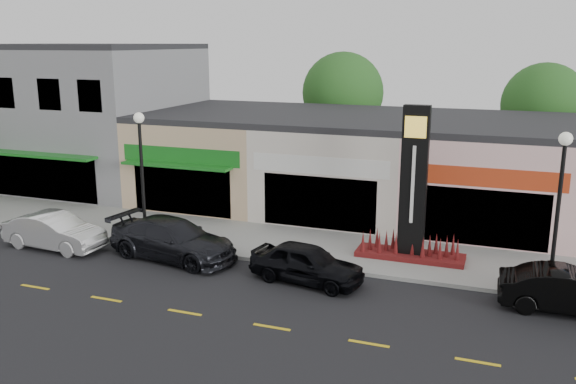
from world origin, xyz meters
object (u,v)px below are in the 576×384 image
(car_white_van, at_px, (55,231))
(car_black_sedan, at_px, (307,263))
(lamp_west_near, at_px, (142,164))
(lamp_east_near, at_px, (559,197))
(pylon_sign, at_px, (412,206))
(car_dark_sedan, at_px, (173,239))
(car_black_conv, at_px, (569,291))

(car_white_van, xyz_separation_m, car_black_sedan, (11.05, 0.14, -0.03))
(lamp_west_near, height_order, car_white_van, lamp_west_near)
(lamp_east_near, bearing_deg, lamp_west_near, 180.00)
(lamp_west_near, relative_size, pylon_sign, 0.91)
(lamp_west_near, xyz_separation_m, car_black_sedan, (7.84, -1.71, -2.77))
(car_dark_sedan, xyz_separation_m, car_black_conv, (14.43, 0.01, -0.08))
(pylon_sign, relative_size, car_black_sedan, 1.44)
(pylon_sign, height_order, car_black_conv, pylon_sign)
(lamp_east_near, xyz_separation_m, car_dark_sedan, (-13.94, -1.20, -2.69))
(pylon_sign, height_order, car_black_sedan, pylon_sign)
(car_black_conv, bearing_deg, car_black_sedan, 91.01)
(lamp_east_near, distance_m, pylon_sign, 5.42)
(lamp_west_near, xyz_separation_m, car_black_conv, (16.49, -1.20, -2.77))
(lamp_west_near, height_order, pylon_sign, pylon_sign)
(car_dark_sedan, relative_size, car_black_conv, 1.27)
(car_white_van, height_order, car_black_sedan, car_white_van)
(car_white_van, xyz_separation_m, car_black_conv, (19.70, 0.65, -0.03))
(car_black_sedan, height_order, car_black_conv, car_black_sedan)
(pylon_sign, bearing_deg, lamp_east_near, -18.75)
(lamp_west_near, bearing_deg, car_black_sedan, -12.28)
(lamp_east_near, relative_size, car_white_van, 1.22)
(pylon_sign, bearing_deg, lamp_west_near, -171.23)
(lamp_west_near, relative_size, car_black_sedan, 1.31)
(car_dark_sedan, height_order, car_black_conv, car_dark_sedan)
(lamp_east_near, height_order, car_black_sedan, lamp_east_near)
(pylon_sign, xyz_separation_m, car_black_sedan, (-3.16, -3.40, -1.56))
(lamp_west_near, bearing_deg, lamp_east_near, 0.00)
(lamp_west_near, relative_size, car_white_van, 1.22)
(lamp_west_near, bearing_deg, car_white_van, -150.07)
(lamp_west_near, distance_m, car_black_conv, 16.76)
(car_black_sedan, bearing_deg, car_white_van, 99.77)
(lamp_west_near, bearing_deg, pylon_sign, 8.77)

